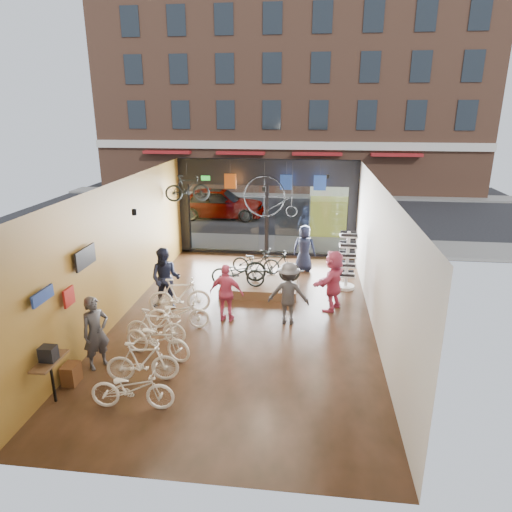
% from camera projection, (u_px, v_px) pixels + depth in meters
% --- Properties ---
extents(ground_plane, '(7.00, 12.00, 0.04)m').
position_uv_depth(ground_plane, '(246.00, 319.00, 12.91)').
color(ground_plane, black).
rests_on(ground_plane, ground).
extents(ceiling, '(7.00, 12.00, 0.04)m').
position_uv_depth(ceiling, '(245.00, 183.00, 11.71)').
color(ceiling, black).
rests_on(ceiling, ground).
extents(wall_left, '(0.04, 12.00, 3.80)m').
position_uv_depth(wall_left, '(120.00, 250.00, 12.71)').
color(wall_left, olive).
rests_on(wall_left, ground).
extents(wall_right, '(0.04, 12.00, 3.80)m').
position_uv_depth(wall_right, '(378.00, 259.00, 11.91)').
color(wall_right, beige).
rests_on(wall_right, ground).
extents(wall_back, '(7.00, 0.04, 3.80)m').
position_uv_depth(wall_back, '(186.00, 380.00, 6.63)').
color(wall_back, beige).
rests_on(wall_back, ground).
extents(storefront, '(7.00, 0.26, 3.80)m').
position_uv_depth(storefront, '(267.00, 208.00, 17.97)').
color(storefront, black).
rests_on(storefront, ground).
extents(exit_sign, '(0.35, 0.06, 0.18)m').
position_uv_depth(exit_sign, '(206.00, 178.00, 17.77)').
color(exit_sign, '#198C26').
rests_on(exit_sign, storefront).
extents(street_road, '(30.00, 18.00, 0.02)m').
position_uv_depth(street_road, '(282.00, 208.00, 27.05)').
color(street_road, black).
rests_on(street_road, ground).
extents(sidewalk_near, '(30.00, 2.40, 0.12)m').
position_uv_depth(sidewalk_near, '(269.00, 244.00, 19.67)').
color(sidewalk_near, slate).
rests_on(sidewalk_near, ground).
extents(sidewalk_far, '(30.00, 2.00, 0.12)m').
position_uv_depth(sidewalk_far, '(286.00, 194.00, 30.81)').
color(sidewalk_far, slate).
rests_on(sidewalk_far, ground).
extents(opposite_building, '(26.00, 5.00, 14.00)m').
position_uv_depth(opposite_building, '(290.00, 87.00, 31.01)').
color(opposite_building, brown).
rests_on(opposite_building, ground).
extents(street_car, '(4.83, 1.94, 1.64)m').
position_uv_depth(street_car, '(219.00, 203.00, 24.33)').
color(street_car, gray).
rests_on(street_car, street_road).
extents(box_truck, '(2.09, 6.28, 2.47)m').
position_uv_depth(box_truck, '(331.00, 201.00, 22.58)').
color(box_truck, silver).
rests_on(box_truck, street_road).
extents(floor_bike_0, '(1.70, 0.68, 0.88)m').
position_uv_depth(floor_bike_0, '(132.00, 388.00, 8.93)').
color(floor_bike_0, silver).
rests_on(floor_bike_0, ground_plane).
extents(floor_bike_1, '(1.61, 0.70, 0.94)m').
position_uv_depth(floor_bike_1, '(142.00, 362.00, 9.81)').
color(floor_bike_1, silver).
rests_on(floor_bike_1, ground_plane).
extents(floor_bike_2, '(1.88, 1.10, 0.93)m').
position_uv_depth(floor_bike_2, '(157.00, 339.00, 10.77)').
color(floor_bike_2, silver).
rests_on(floor_bike_2, ground_plane).
extents(floor_bike_3, '(1.56, 0.49, 0.93)m').
position_uv_depth(floor_bike_3, '(156.00, 327.00, 11.39)').
color(floor_bike_3, silver).
rests_on(floor_bike_3, ground_plane).
extents(floor_bike_4, '(1.72, 0.79, 0.87)m').
position_uv_depth(floor_bike_4, '(178.00, 313.00, 12.20)').
color(floor_bike_4, silver).
rests_on(floor_bike_4, ground_plane).
extents(floor_bike_5, '(1.82, 0.87, 1.05)m').
position_uv_depth(floor_bike_5, '(180.00, 296.00, 13.10)').
color(floor_bike_5, silver).
rests_on(floor_bike_5, ground_plane).
extents(display_platform, '(2.40, 1.80, 0.30)m').
position_uv_depth(display_platform, '(260.00, 286.00, 14.83)').
color(display_platform, '#452B18').
rests_on(display_platform, ground_plane).
extents(display_bike_left, '(1.70, 0.62, 0.89)m').
position_uv_depth(display_bike_left, '(238.00, 273.00, 14.29)').
color(display_bike_left, black).
rests_on(display_bike_left, display_platform).
extents(display_bike_mid, '(1.80, 0.61, 1.07)m').
position_uv_depth(display_bike_mid, '(272.00, 266.00, 14.58)').
color(display_bike_mid, black).
rests_on(display_bike_mid, display_platform).
extents(display_bike_right, '(1.66, 0.68, 0.85)m').
position_uv_depth(display_bike_right, '(256.00, 261.00, 15.38)').
color(display_bike_right, black).
rests_on(display_bike_right, display_platform).
extents(customer_0, '(0.71, 0.75, 1.72)m').
position_uv_depth(customer_0, '(96.00, 333.00, 10.24)').
color(customer_0, '#3F3F44').
rests_on(customer_0, ground_plane).
extents(customer_1, '(0.92, 0.72, 1.85)m').
position_uv_depth(customer_1, '(166.00, 279.00, 13.28)').
color(customer_1, '#161C33').
rests_on(customer_1, ground_plane).
extents(customer_2, '(1.01, 0.52, 1.65)m').
position_uv_depth(customer_2, '(227.00, 293.00, 12.51)').
color(customer_2, '#CC4C72').
rests_on(customer_2, ground_plane).
extents(customer_3, '(1.17, 0.72, 1.75)m').
position_uv_depth(customer_3, '(288.00, 293.00, 12.36)').
color(customer_3, '#3F3F44').
rests_on(customer_3, ground_plane).
extents(customer_4, '(0.91, 0.69, 1.69)m').
position_uv_depth(customer_4, '(304.00, 248.00, 16.41)').
color(customer_4, '#161C33').
rests_on(customer_4, ground_plane).
extents(customer_5, '(1.24, 1.74, 1.81)m').
position_uv_depth(customer_5, '(333.00, 280.00, 13.21)').
color(customer_5, '#CC4C72').
rests_on(customer_5, ground_plane).
extents(sunglasses_rack, '(0.64, 0.56, 1.93)m').
position_uv_depth(sunglasses_rack, '(347.00, 261.00, 14.73)').
color(sunglasses_rack, white).
rests_on(sunglasses_rack, ground_plane).
extents(wall_merch, '(0.40, 2.40, 2.60)m').
position_uv_depth(wall_merch, '(63.00, 326.00, 9.58)').
color(wall_merch, navy).
rests_on(wall_merch, wall_left).
extents(penny_farthing, '(1.93, 0.06, 1.54)m').
position_uv_depth(penny_farthing, '(273.00, 198.00, 16.78)').
color(penny_farthing, black).
rests_on(penny_farthing, ceiling).
extents(hung_bike, '(1.64, 0.84, 0.95)m').
position_uv_depth(hung_bike, '(187.00, 188.00, 16.26)').
color(hung_bike, black).
rests_on(hung_bike, ceiling).
extents(jersey_left, '(0.45, 0.03, 0.55)m').
position_uv_depth(jersey_left, '(230.00, 181.00, 17.01)').
color(jersey_left, '#CC5919').
rests_on(jersey_left, ceiling).
extents(jersey_mid, '(0.45, 0.03, 0.55)m').
position_uv_depth(jersey_mid, '(286.00, 182.00, 16.77)').
color(jersey_mid, '#1E3F99').
rests_on(jersey_mid, ceiling).
extents(jersey_right, '(0.45, 0.03, 0.55)m').
position_uv_depth(jersey_right, '(320.00, 183.00, 16.63)').
color(jersey_right, '#1E3F99').
rests_on(jersey_right, ceiling).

